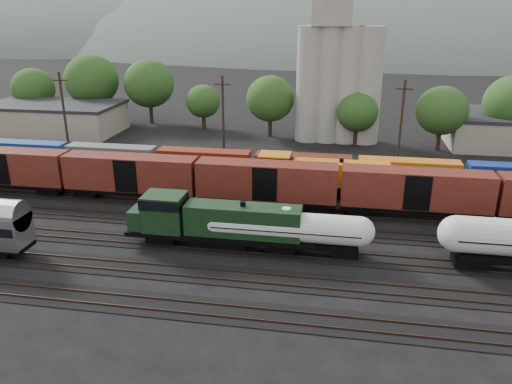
% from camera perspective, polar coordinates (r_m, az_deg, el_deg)
% --- Properties ---
extents(ground, '(600.00, 600.00, 0.00)m').
position_cam_1_polar(ground, '(49.57, 4.05, -4.31)').
color(ground, black).
extents(tracks, '(180.00, 33.20, 0.20)m').
position_cam_1_polar(tracks, '(49.55, 4.06, -4.26)').
color(tracks, black).
rests_on(tracks, ground).
extents(green_locomotive, '(17.27, 3.05, 4.57)m').
position_cam_1_polar(green_locomotive, '(45.15, -5.26, -3.29)').
color(green_locomotive, black).
rests_on(green_locomotive, ground).
extents(tank_car_a, '(15.34, 2.75, 4.02)m').
position_cam_1_polar(tank_car_a, '(44.05, 3.45, -4.15)').
color(tank_car_a, silver).
rests_on(tank_car_a, ground).
extents(orange_locomotive, '(18.08, 3.01, 4.52)m').
position_cam_1_polar(orange_locomotive, '(57.83, 6.60, 2.01)').
color(orange_locomotive, black).
rests_on(orange_locomotive, ground).
extents(boxcar_string, '(184.40, 2.90, 4.20)m').
position_cam_1_polar(boxcar_string, '(55.12, 25.69, -0.28)').
color(boxcar_string, black).
rests_on(boxcar_string, ground).
extents(container_wall, '(162.95, 2.60, 5.80)m').
position_cam_1_polar(container_wall, '(62.75, 5.43, 3.33)').
color(container_wall, black).
rests_on(container_wall, ground).
extents(grain_silo, '(13.40, 5.00, 29.00)m').
position_cam_1_polar(grain_silo, '(81.41, 9.35, 13.48)').
color(grain_silo, '#A19E93').
rests_on(grain_silo, ground).
extents(industrial_sheds, '(119.38, 17.26, 5.10)m').
position_cam_1_polar(industrial_sheds, '(82.17, 11.34, 7.25)').
color(industrial_sheds, '#9E937F').
rests_on(industrial_sheds, ground).
extents(tree_band, '(167.38, 19.34, 13.83)m').
position_cam_1_polar(tree_band, '(84.52, 10.03, 10.85)').
color(tree_band, black).
rests_on(tree_band, ground).
extents(utility_poles, '(122.20, 0.36, 12.00)m').
position_cam_1_polar(utility_poles, '(68.54, 6.13, 8.09)').
color(utility_poles, black).
rests_on(utility_poles, ground).
extents(distant_hills, '(860.00, 286.00, 130.00)m').
position_cam_1_polar(distant_hills, '(308.27, 13.69, 12.14)').
color(distant_hills, '#59665B').
rests_on(distant_hills, ground).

